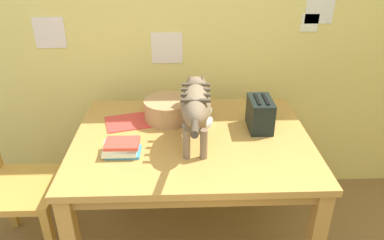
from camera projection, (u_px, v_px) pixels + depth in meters
wall_rear at (193, 14)px, 2.29m from camera, size 4.21×0.11×2.50m
dining_table at (192, 151)px, 1.98m from camera, size 1.23×0.94×0.75m
cat at (196, 103)px, 1.81m from camera, size 0.17×0.64×0.30m
saucer_bowl at (196, 121)px, 2.07m from camera, size 0.19×0.19×0.03m
coffee_mug at (197, 112)px, 2.04m from camera, size 0.13×0.09×0.09m
magazine at (130, 122)px, 2.08m from camera, size 0.31×0.26×0.01m
book_stack at (122, 148)px, 1.78m from camera, size 0.18×0.14×0.07m
wicker_basket at (168, 109)px, 2.09m from camera, size 0.27×0.27×0.12m
toaster at (260, 114)px, 1.99m from camera, size 0.12×0.20×0.18m
wooden_chair_near at (12, 186)px, 2.04m from camera, size 0.42×0.42×0.94m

